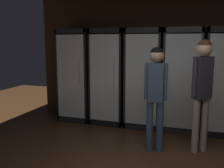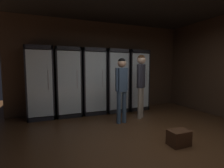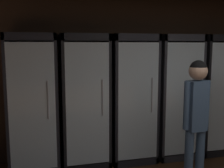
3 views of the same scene
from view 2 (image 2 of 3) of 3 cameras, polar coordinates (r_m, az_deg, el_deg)
ground_plane at (r=3.12m, az=19.57°, el=-20.70°), size 12.00×12.00×0.00m
wall_back at (r=5.46m, az=-1.25°, el=5.91°), size 6.00×0.06×2.80m
cooler_far_left at (r=4.86m, az=-23.35°, el=0.06°), size 0.67×0.60×1.93m
cooler_left at (r=4.88m, az=-14.82°, el=0.41°), size 0.67×0.60×1.93m
cooler_center at (r=5.01m, az=-6.54°, el=0.64°), size 0.67×0.60×1.93m
cooler_right at (r=5.24m, az=1.17°, el=1.00°), size 0.67×0.60×1.93m
cooler_far_right at (r=5.56m, az=8.10°, el=1.10°), size 0.67×0.60×1.93m
shopper_near at (r=4.51m, az=9.95°, el=1.89°), size 0.30×0.27×1.71m
shopper_far at (r=4.04m, az=3.35°, el=0.33°), size 0.34×0.21×1.60m
wine_crate_floor at (r=3.29m, az=21.98°, el=-16.77°), size 0.36×0.25×0.27m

